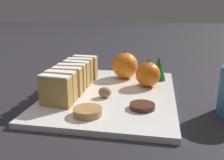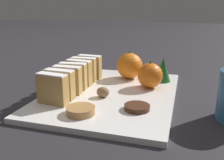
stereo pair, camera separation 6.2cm
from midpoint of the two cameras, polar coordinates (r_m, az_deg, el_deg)
ground_plane at (r=0.63m, az=2.81°, el=-3.71°), size 6.00×6.00×0.00m
serving_platter at (r=0.63m, az=2.82°, el=-3.20°), size 0.31×0.42×0.01m
stollen_slice_front at (r=0.54m, az=-10.35°, el=-2.09°), size 0.07×0.03×0.07m
stollen_slice_second at (r=0.58m, az=-8.92°, el=-0.99°), size 0.07×0.03×0.07m
stollen_slice_third at (r=0.61m, az=-7.37°, el=-0.02°), size 0.07×0.02×0.07m
stollen_slice_fourth at (r=0.64m, az=-6.22°, el=0.87°), size 0.07×0.03×0.07m
stollen_slice_fifth at (r=0.67m, az=-4.99°, el=1.66°), size 0.07×0.03×0.07m
stollen_slice_sixth at (r=0.70m, az=-4.05°, el=2.39°), size 0.07×0.03×0.07m
stollen_slice_back at (r=0.73m, az=-2.76°, el=3.03°), size 0.07×0.03×0.07m
orange_near at (r=0.73m, az=6.44°, el=3.22°), size 0.08×0.08×0.08m
orange_far at (r=0.66m, az=11.36°, el=0.99°), size 0.07×0.07×0.07m
walnut at (r=0.58m, az=0.94°, el=-2.82°), size 0.03×0.02×0.02m
chocolate_cookie at (r=0.52m, az=9.12°, el=-6.24°), size 0.05×0.05×0.01m
gingerbread_cookie at (r=0.50m, az=-3.63°, el=-7.04°), size 0.06×0.06×0.01m
evergreen_sprig at (r=0.72m, az=14.00°, el=2.34°), size 0.04×0.04×0.07m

